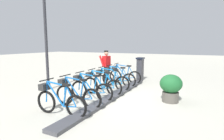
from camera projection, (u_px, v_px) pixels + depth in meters
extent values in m
plane|color=beige|center=(112.00, 98.00, 6.86)|extent=(60.00, 60.00, 0.00)
cube|color=#47474C|center=(112.00, 97.00, 6.85)|extent=(0.44, 6.34, 0.10)
cube|color=#38383D|center=(140.00, 70.00, 9.94)|extent=(0.28, 0.44, 1.20)
cube|color=#194C8C|center=(138.00, 63.00, 9.95)|extent=(0.03, 0.30, 0.40)
cube|color=black|center=(140.00, 58.00, 9.85)|extent=(0.36, 0.52, 0.08)
torus|color=black|center=(135.00, 78.00, 9.12)|extent=(0.67, 0.09, 0.67)
torus|color=black|center=(115.00, 76.00, 9.54)|extent=(0.67, 0.09, 0.67)
cylinder|color=#1E6BB9|center=(122.00, 71.00, 9.36)|extent=(0.60, 0.06, 0.70)
cylinder|color=#1E6BB9|center=(128.00, 72.00, 9.23)|extent=(0.16, 0.05, 0.61)
cylinder|color=#1E6BB9|center=(123.00, 66.00, 9.30)|extent=(0.69, 0.07, 0.11)
cylinder|color=#1E6BB9|center=(131.00, 78.00, 9.21)|extent=(0.43, 0.05, 0.09)
cylinder|color=#1E6BB9|center=(132.00, 72.00, 9.14)|extent=(0.33, 0.04, 0.56)
cylinder|color=#1E6BB9|center=(116.00, 70.00, 9.49)|extent=(0.10, 0.04, 0.62)
cube|color=black|center=(129.00, 66.00, 9.16)|extent=(0.22, 0.11, 0.06)
cylinder|color=black|center=(116.00, 64.00, 9.42)|extent=(0.05, 0.54, 0.03)
cube|color=#2D2D2D|center=(115.00, 68.00, 9.50)|extent=(0.21, 0.29, 0.18)
torus|color=black|center=(129.00, 80.00, 8.42)|extent=(0.67, 0.09, 0.67)
torus|color=black|center=(108.00, 79.00, 8.84)|extent=(0.67, 0.09, 0.67)
cylinder|color=#2179C0|center=(115.00, 73.00, 8.66)|extent=(0.60, 0.06, 0.70)
cylinder|color=#2179C0|center=(122.00, 75.00, 8.53)|extent=(0.16, 0.05, 0.61)
cylinder|color=#2179C0|center=(116.00, 67.00, 8.60)|extent=(0.69, 0.07, 0.11)
cylinder|color=#2179C0|center=(125.00, 81.00, 8.51)|extent=(0.43, 0.05, 0.09)
cylinder|color=#2179C0|center=(126.00, 74.00, 8.44)|extent=(0.33, 0.04, 0.56)
cylinder|color=#2179C0|center=(109.00, 72.00, 8.79)|extent=(0.10, 0.04, 0.62)
cube|color=black|center=(123.00, 68.00, 8.46)|extent=(0.22, 0.11, 0.06)
cylinder|color=black|center=(110.00, 65.00, 8.72)|extent=(0.05, 0.54, 0.03)
cube|color=#2D2D2D|center=(107.00, 70.00, 8.80)|extent=(0.21, 0.29, 0.18)
torus|color=black|center=(122.00, 84.00, 7.71)|extent=(0.67, 0.09, 0.67)
torus|color=black|center=(100.00, 82.00, 8.14)|extent=(0.67, 0.09, 0.67)
cylinder|color=#1273BA|center=(107.00, 76.00, 7.96)|extent=(0.60, 0.06, 0.70)
cylinder|color=#1273BA|center=(114.00, 77.00, 7.83)|extent=(0.16, 0.05, 0.61)
cylinder|color=#1273BA|center=(108.00, 69.00, 7.89)|extent=(0.69, 0.07, 0.11)
cylinder|color=#1273BA|center=(118.00, 84.00, 7.80)|extent=(0.43, 0.05, 0.09)
cylinder|color=#1273BA|center=(119.00, 77.00, 7.74)|extent=(0.33, 0.04, 0.56)
cylinder|color=#1273BA|center=(101.00, 75.00, 8.08)|extent=(0.10, 0.04, 0.62)
cube|color=black|center=(116.00, 70.00, 7.76)|extent=(0.22, 0.11, 0.06)
cylinder|color=black|center=(101.00, 67.00, 8.02)|extent=(0.05, 0.54, 0.03)
cube|color=#2D2D2D|center=(99.00, 72.00, 8.10)|extent=(0.21, 0.29, 0.18)
torus|color=black|center=(114.00, 88.00, 7.01)|extent=(0.67, 0.09, 0.67)
torus|color=black|center=(91.00, 85.00, 7.44)|extent=(0.67, 0.09, 0.67)
cylinder|color=#1777C1|center=(98.00, 79.00, 7.26)|extent=(0.60, 0.06, 0.70)
cylinder|color=#1777C1|center=(106.00, 81.00, 7.13)|extent=(0.16, 0.05, 0.61)
cylinder|color=#1777C1|center=(99.00, 72.00, 7.19)|extent=(0.69, 0.07, 0.11)
cylinder|color=#1777C1|center=(109.00, 88.00, 7.10)|extent=(0.43, 0.05, 0.09)
cylinder|color=#1777C1|center=(111.00, 81.00, 7.03)|extent=(0.33, 0.04, 0.56)
cylinder|color=#1777C1|center=(91.00, 78.00, 7.38)|extent=(0.10, 0.04, 0.62)
cube|color=black|center=(107.00, 73.00, 7.05)|extent=(0.22, 0.11, 0.06)
cylinder|color=black|center=(92.00, 69.00, 7.32)|extent=(0.05, 0.54, 0.03)
cube|color=#2D2D2D|center=(89.00, 75.00, 7.40)|extent=(0.21, 0.29, 0.18)
torus|color=black|center=(104.00, 93.00, 6.31)|extent=(0.67, 0.09, 0.67)
torus|color=black|center=(79.00, 90.00, 6.74)|extent=(0.67, 0.09, 0.67)
cylinder|color=blue|center=(87.00, 83.00, 6.56)|extent=(0.60, 0.06, 0.70)
cylinder|color=blue|center=(95.00, 85.00, 6.42)|extent=(0.16, 0.05, 0.61)
cylinder|color=blue|center=(88.00, 75.00, 6.49)|extent=(0.69, 0.07, 0.11)
cylinder|color=blue|center=(99.00, 93.00, 6.40)|extent=(0.43, 0.05, 0.09)
cylinder|color=blue|center=(100.00, 85.00, 6.33)|extent=(0.33, 0.04, 0.56)
cylinder|color=blue|center=(79.00, 82.00, 6.68)|extent=(0.10, 0.04, 0.62)
cube|color=black|center=(96.00, 76.00, 6.35)|extent=(0.22, 0.11, 0.06)
cylinder|color=black|center=(80.00, 72.00, 6.62)|extent=(0.05, 0.54, 0.03)
cube|color=#2D2D2D|center=(78.00, 78.00, 6.69)|extent=(0.21, 0.29, 0.18)
torus|color=black|center=(92.00, 99.00, 5.61)|extent=(0.67, 0.09, 0.67)
torus|color=black|center=(65.00, 95.00, 6.04)|extent=(0.67, 0.09, 0.67)
cylinder|color=blue|center=(73.00, 88.00, 5.86)|extent=(0.60, 0.06, 0.70)
cylinder|color=blue|center=(82.00, 90.00, 5.72)|extent=(0.16, 0.05, 0.61)
cylinder|color=blue|center=(74.00, 79.00, 5.79)|extent=(0.69, 0.07, 0.11)
cylinder|color=blue|center=(86.00, 99.00, 5.70)|extent=(0.43, 0.05, 0.09)
cylinder|color=blue|center=(88.00, 90.00, 5.63)|extent=(0.33, 0.04, 0.56)
cylinder|color=blue|center=(65.00, 86.00, 5.98)|extent=(0.10, 0.04, 0.62)
cube|color=black|center=(83.00, 80.00, 5.65)|extent=(0.22, 0.11, 0.06)
cylinder|color=black|center=(65.00, 75.00, 5.92)|extent=(0.05, 0.54, 0.03)
cube|color=#2D2D2D|center=(63.00, 82.00, 5.99)|extent=(0.21, 0.29, 0.18)
torus|color=black|center=(76.00, 107.00, 4.91)|extent=(0.67, 0.09, 0.67)
torus|color=black|center=(46.00, 102.00, 5.33)|extent=(0.67, 0.09, 0.67)
cylinder|color=blue|center=(55.00, 94.00, 5.15)|extent=(0.60, 0.06, 0.70)
cylinder|color=blue|center=(65.00, 96.00, 5.02)|extent=(0.16, 0.05, 0.61)
cylinder|color=blue|center=(56.00, 84.00, 5.09)|extent=(0.69, 0.07, 0.11)
cylinder|color=blue|center=(70.00, 107.00, 5.00)|extent=(0.43, 0.05, 0.09)
cylinder|color=blue|center=(71.00, 96.00, 4.93)|extent=(0.33, 0.04, 0.56)
cylinder|color=blue|center=(47.00, 92.00, 5.28)|extent=(0.10, 0.04, 0.62)
cube|color=black|center=(66.00, 85.00, 4.95)|extent=(0.22, 0.11, 0.06)
cylinder|color=black|center=(47.00, 80.00, 5.21)|extent=(0.05, 0.54, 0.03)
cube|color=#2D2D2D|center=(44.00, 87.00, 5.29)|extent=(0.21, 0.29, 0.18)
cube|color=white|center=(104.00, 81.00, 9.73)|extent=(0.28, 0.17, 0.10)
cube|color=white|center=(109.00, 81.00, 9.82)|extent=(0.28, 0.17, 0.10)
cylinder|color=black|center=(105.00, 74.00, 9.64)|extent=(0.15, 0.15, 0.82)
cylinder|color=black|center=(108.00, 74.00, 9.79)|extent=(0.15, 0.15, 0.82)
cube|color=red|center=(106.00, 61.00, 9.62)|extent=(0.35, 0.45, 0.56)
cylinder|color=red|center=(102.00, 61.00, 9.48)|extent=(0.35, 0.18, 0.57)
cylinder|color=red|center=(108.00, 60.00, 9.88)|extent=(0.35, 0.18, 0.57)
sphere|color=tan|center=(106.00, 53.00, 9.56)|extent=(0.22, 0.22, 0.22)
cylinder|color=black|center=(106.00, 51.00, 9.56)|extent=(0.22, 0.22, 0.06)
cylinder|color=#2D2D33|center=(46.00, 42.00, 7.81)|extent=(0.12, 0.12, 4.16)
cylinder|color=#59544C|center=(170.00, 97.00, 6.37)|extent=(0.56, 0.56, 0.35)
ellipsoid|color=#206731|center=(171.00, 84.00, 6.31)|extent=(0.76, 0.76, 0.64)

